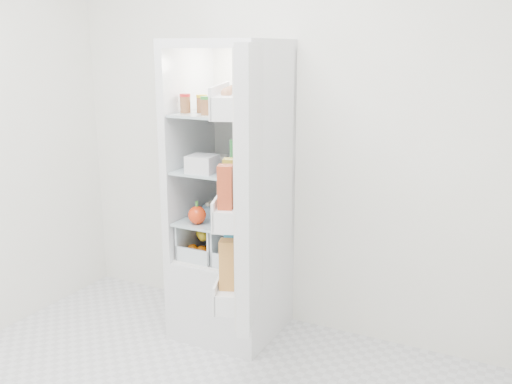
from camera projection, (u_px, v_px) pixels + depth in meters
The scene contains 19 objects.
room_walls at pixel (116, 92), 2.14m from camera, with size 3.02×3.02×2.61m.
refrigerator at pixel (234, 228), 3.54m from camera, with size 0.60×0.60×1.80m.
shelf_low at pixel (229, 219), 3.46m from camera, with size 0.49×0.53×0.01m, color #A0B5BB.
shelf_mid at pixel (228, 169), 3.39m from camera, with size 0.49×0.53×0.01m, color #A0B5BB.
shelf_top at pixel (227, 114), 3.31m from camera, with size 0.49×0.53×0.01m, color #A0B5BB.
crisper_left at pixel (212, 236), 3.55m from camera, with size 0.23×0.46×0.22m, color silver, non-canonical shape.
crisper_right at pixel (247, 242), 3.44m from camera, with size 0.23×0.46×0.22m, color silver, non-canonical shape.
condiment_jars at pixel (217, 107), 3.20m from camera, with size 0.46×0.16×0.08m.
squeeze_bottle at pixel (266, 97), 3.31m from camera, with size 0.05×0.05×0.17m, color silver.
tub_white at pixel (202, 164), 3.26m from camera, with size 0.15×0.15×0.10m, color silver.
tub_cream at pixel (219, 161), 3.42m from camera, with size 0.12×0.12×0.07m, color silver.
tin_red at pixel (231, 171), 3.17m from camera, with size 0.08×0.08×0.05m, color red.
foil_tray at pixel (224, 163), 3.44m from camera, with size 0.15×0.11×0.04m, color silver.
red_cabbage at pixel (244, 205), 3.47m from camera, with size 0.15×0.15×0.15m, color #5A1F59.
bell_pepper at pixel (197, 215), 3.34m from camera, with size 0.11×0.11×0.11m, color red.
mushroom_bowl at pixel (213, 211), 3.50m from camera, with size 0.13×0.13×0.06m, color #84A9C6.
citrus_pile at pixel (210, 242), 3.54m from camera, with size 0.20×0.31×0.16m.
veg_pile at pixel (247, 250), 3.45m from camera, with size 0.16×0.30×0.10m.
fridge_door at pixel (244, 190), 2.72m from camera, with size 0.36×0.58×1.30m.
Camera 1 is at (1.46, -1.69, 1.76)m, focal length 40.00 mm.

